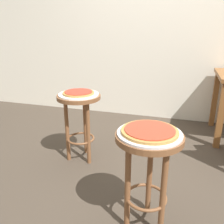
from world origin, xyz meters
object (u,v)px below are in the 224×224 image
pizza_foreground (150,131)px  serving_plate_middle (79,94)px  stool_foreground (148,159)px  pizza_middle (79,93)px  serving_plate_foreground (150,133)px  stool_middle (79,112)px

pizza_foreground → serving_plate_middle: size_ratio=0.90×
stool_foreground → pizza_middle: size_ratio=2.28×
serving_plate_foreground → pizza_middle: size_ratio=1.32×
serving_plate_middle → pizza_middle: 0.02m
pizza_foreground → stool_middle: (-0.73, 0.66, -0.18)m
stool_foreground → serving_plate_foreground: bearing=-63.4°
serving_plate_foreground → pizza_foreground: size_ratio=1.14×
serving_plate_middle → pizza_middle: (0.00, -0.00, 0.02)m
stool_middle → pizza_middle: size_ratio=2.28×
pizza_foreground → stool_middle: pizza_foreground is taller
serving_plate_foreground → serving_plate_middle: 0.98m
serving_plate_foreground → pizza_foreground: 0.02m
stool_foreground → pizza_foreground: size_ratio=1.97×
serving_plate_foreground → pizza_middle: (-0.73, 0.66, 0.02)m
stool_foreground → pizza_foreground: pizza_foreground is taller
stool_middle → pizza_middle: bearing=0.0°
serving_plate_middle → pizza_middle: size_ratio=1.28×
serving_plate_foreground → stool_middle: serving_plate_foreground is taller
serving_plate_foreground → pizza_foreground: pizza_foreground is taller
pizza_foreground → pizza_middle: 0.98m
stool_foreground → pizza_foreground: 0.18m
stool_foreground → pizza_middle: (-0.73, 0.66, 0.18)m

